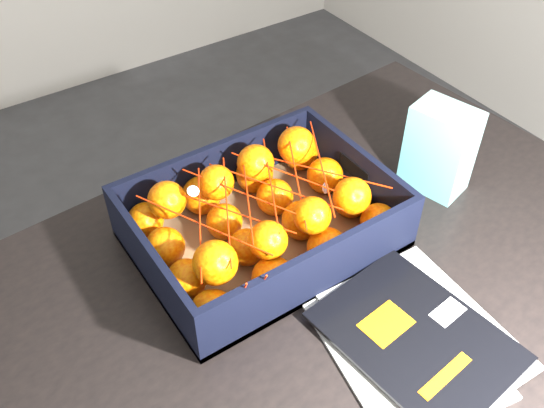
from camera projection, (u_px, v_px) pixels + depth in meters
ground at (210, 394)px, 1.66m from camera, size 3.50×3.50×0.00m
table at (322, 300)px, 1.09m from camera, size 1.26×0.89×0.75m
magazine_stack at (415, 338)px, 0.90m from camera, size 0.28×0.31×0.02m
produce_crate at (262, 226)px, 1.04m from camera, size 0.43×0.32×0.11m
clementine_heap at (264, 212)px, 1.02m from camera, size 0.40×0.31×0.12m
mesh_net at (261, 198)px, 0.98m from camera, size 0.36×0.29×0.09m
retail_carton at (439, 149)px, 1.11m from camera, size 0.10×0.13×0.17m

